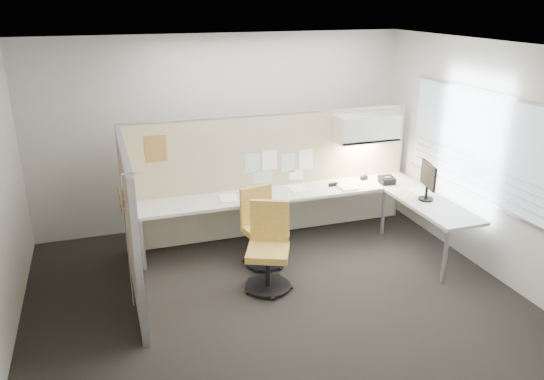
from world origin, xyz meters
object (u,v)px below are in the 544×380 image
object	(u,v)px
desk	(309,202)
chair_left	(268,249)
chair_right	(262,229)
phone	(386,180)
monitor	(428,179)

from	to	relation	value
desk	chair_left	distance (m)	1.34
chair_right	phone	xyz separation A→B (m)	(2.01, 0.39, 0.32)
chair_left	chair_right	xyz separation A→B (m)	(0.11, 0.60, -0.02)
desk	phone	size ratio (longest dim) A/B	18.62
chair_left	desk	bearing A→B (deg)	70.69
monitor	phone	bearing A→B (deg)	25.83
chair_left	monitor	world-z (taller)	monitor
desk	chair_left	xyz separation A→B (m)	(-0.91, -0.98, -0.12)
chair_right	monitor	distance (m)	2.27
chair_left	phone	bearing A→B (deg)	48.83
chair_left	chair_right	world-z (taller)	chair_left
chair_right	phone	bearing A→B (deg)	-0.96
desk	phone	bearing A→B (deg)	0.90
chair_left	chair_right	bearing A→B (deg)	103.55
monitor	chair_right	bearing A→B (deg)	94.35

